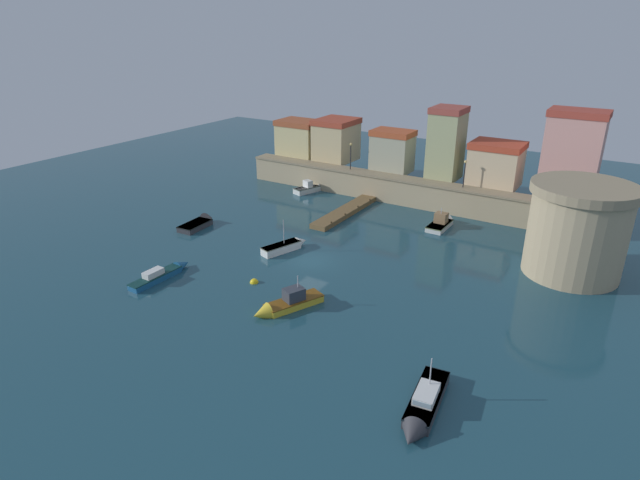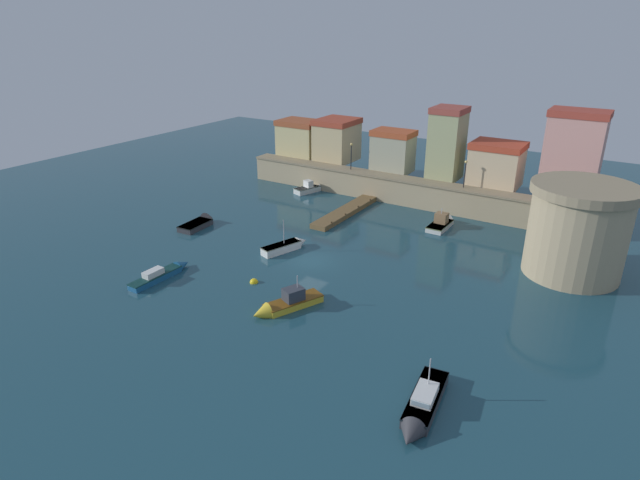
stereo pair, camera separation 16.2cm
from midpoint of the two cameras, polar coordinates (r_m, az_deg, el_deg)
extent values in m
plane|color=#1E4756|center=(49.50, -0.90, -2.24)|extent=(113.27, 113.27, 0.00)
cube|color=tan|center=(65.50, 8.69, 5.22)|extent=(42.44, 2.18, 2.93)
cube|color=gray|center=(65.04, 8.77, 6.55)|extent=(42.44, 2.48, 0.24)
cube|color=#CBBB80|center=(75.14, -2.06, 10.59)|extent=(5.64, 4.21, 4.31)
cube|color=#9F4B2B|center=(74.65, -2.09, 12.47)|extent=(5.86, 4.38, 0.70)
cube|color=tan|center=(72.67, 1.87, 10.41)|extent=(4.68, 5.37, 4.91)
cube|color=#A73E29|center=(72.12, 1.90, 12.59)|extent=(4.86, 5.59, 0.70)
cube|color=#A5A389|center=(67.98, 7.86, 9.16)|extent=(4.86, 3.42, 4.48)
cube|color=#AF4B29|center=(67.43, 7.98, 11.30)|extent=(5.05, 3.56, 0.70)
cube|color=tan|center=(65.48, 13.49, 9.73)|extent=(3.54, 4.02, 7.81)
cube|color=#9B4238|center=(64.70, 13.84, 13.40)|extent=(3.68, 4.18, 0.70)
cube|color=beige|center=(64.52, 18.43, 7.41)|extent=(5.50, 4.52, 4.34)
cube|color=#B73F27|center=(63.95, 18.71, 9.58)|extent=(5.72, 4.70, 0.70)
cube|color=#D5948A|center=(62.33, 25.48, 7.91)|extent=(5.56, 3.67, 8.66)
cube|color=#A63C2F|center=(61.47, 26.23, 12.10)|extent=(5.78, 3.82, 0.70)
cylinder|color=tan|center=(50.67, 25.90, 0.48)|extent=(8.06, 8.06, 7.37)
cylinder|color=gray|center=(49.43, 26.71, 4.86)|extent=(8.70, 8.70, 0.80)
cube|color=brown|center=(61.30, 2.81, 3.05)|extent=(1.93, 12.09, 0.55)
cylinder|color=#4D3A22|center=(64.68, 5.47, 4.11)|extent=(0.20, 0.20, 0.70)
cylinder|color=#4D3A22|center=(62.14, 4.20, 3.37)|extent=(0.20, 0.20, 0.70)
cylinder|color=#4D3A22|center=(59.64, 2.82, 2.55)|extent=(0.20, 0.20, 0.70)
cylinder|color=#4D3A22|center=(57.19, 1.33, 1.67)|extent=(0.20, 0.20, 0.70)
cylinder|color=black|center=(67.55, 3.43, 8.83)|extent=(0.12, 0.12, 3.05)
sphere|color=#F9D172|center=(67.16, 3.46, 10.21)|extent=(0.32, 0.32, 0.32)
cylinder|color=black|center=(62.14, 15.33, 6.70)|extent=(0.12, 0.12, 2.81)
sphere|color=#F9D172|center=(61.75, 15.48, 8.08)|extent=(0.32, 0.32, 0.32)
cube|color=white|center=(51.35, -4.10, -0.85)|extent=(2.35, 4.17, 0.81)
cone|color=white|center=(52.73, -1.90, -0.15)|extent=(1.40, 1.41, 1.11)
cube|color=#636754|center=(51.21, -4.12, -0.48)|extent=(2.39, 4.26, 0.08)
cylinder|color=#B2B2B7|center=(50.93, -3.82, 0.90)|extent=(0.08, 0.08, 2.38)
cube|color=#333338|center=(32.98, 11.41, -16.40)|extent=(2.18, 5.42, 0.68)
cone|color=#333338|center=(30.54, 9.78, -20.04)|extent=(1.62, 1.57, 1.46)
cube|color=black|center=(32.80, 11.45, -15.99)|extent=(2.23, 5.53, 0.08)
cube|color=silver|center=(32.38, 11.36, -15.90)|extent=(1.42, 2.21, 0.50)
cube|color=#99B7C6|center=(31.57, 10.87, -16.96)|extent=(1.06, 0.19, 0.30)
cylinder|color=#B2B2B7|center=(32.37, 11.78, -14.00)|extent=(0.08, 0.08, 2.26)
cube|color=silver|center=(58.44, 12.81, 1.48)|extent=(1.76, 3.96, 0.56)
cone|color=silver|center=(60.63, 13.64, 2.19)|extent=(1.64, 1.12, 1.63)
cube|color=#69794A|center=(58.35, 12.83, 1.70)|extent=(1.79, 4.03, 0.08)
cube|color=olive|center=(58.43, 12.99, 2.32)|extent=(1.28, 1.15, 1.08)
cylinder|color=#B2B2B7|center=(58.20, 12.96, 2.57)|extent=(0.08, 0.08, 1.70)
cube|color=#195689|center=(47.83, -17.14, -3.89)|extent=(1.22, 5.00, 0.58)
cone|color=#195689|center=(49.63, -14.42, -2.57)|extent=(1.10, 1.41, 1.08)
cube|color=#0D3232|center=(47.72, -17.17, -3.62)|extent=(1.24, 5.10, 0.08)
cube|color=silver|center=(47.50, -17.37, -3.38)|extent=(0.86, 1.80, 0.52)
cube|color=#99B7C6|center=(47.99, -16.57, -2.97)|extent=(0.74, 0.07, 0.31)
cube|color=silver|center=(69.02, -1.29, 5.42)|extent=(2.43, 3.75, 0.71)
cone|color=silver|center=(70.33, 0.11, 5.76)|extent=(1.58, 1.35, 1.34)
cube|color=slate|center=(68.93, -1.29, 5.67)|extent=(2.48, 3.82, 0.08)
cube|color=silver|center=(68.89, -1.19, 6.07)|extent=(1.29, 1.13, 0.87)
cube|color=#99B7C6|center=(69.12, -0.92, 6.17)|extent=(0.94, 0.36, 0.52)
cube|color=gold|center=(41.89, -2.72, -6.76)|extent=(3.22, 4.86, 0.60)
cone|color=gold|center=(40.66, -6.26, -7.88)|extent=(1.82, 1.76, 1.42)
cube|color=brown|center=(41.77, -2.73, -6.45)|extent=(3.29, 4.96, 0.08)
cube|color=#333842|center=(41.50, -2.76, -5.82)|extent=(1.65, 1.85, 0.98)
cylinder|color=#B2B2B7|center=(41.44, -2.32, -5.07)|extent=(0.08, 0.08, 1.98)
cube|color=#333338|center=(58.55, -13.16, 1.52)|extent=(2.07, 3.83, 0.60)
cone|color=#333338|center=(60.18, -11.72, 2.23)|extent=(1.81, 1.15, 1.74)
cube|color=black|center=(58.46, -13.18, 1.76)|extent=(2.11, 3.91, 0.08)
sphere|color=yellow|center=(45.89, -7.00, -4.55)|extent=(0.72, 0.72, 0.72)
camera|label=1|loc=(0.08, -89.91, 0.04)|focal=29.82mm
camera|label=2|loc=(0.08, 90.09, -0.04)|focal=29.82mm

